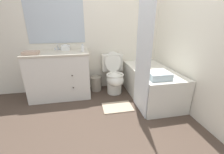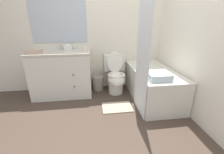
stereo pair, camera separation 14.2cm
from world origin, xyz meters
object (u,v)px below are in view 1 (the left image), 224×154
(bathtub, at_px, (151,83))
(soap_dispenser, at_px, (83,48))
(sink_faucet, at_px, (58,48))
(vanity_cabinet, at_px, (60,74))
(wastebasket, at_px, (96,83))
(hand_towel_folded, at_px, (31,53))
(bath_towel_folded, at_px, (159,76))
(tissue_box, at_px, (66,48))
(bath_mat, at_px, (117,107))
(toilet, at_px, (114,75))

(bathtub, bearing_deg, soap_dispenser, 163.79)
(sink_faucet, bearing_deg, vanity_cabinet, -90.00)
(vanity_cabinet, bearing_deg, sink_faucet, 90.00)
(wastebasket, bearing_deg, vanity_cabinet, -169.86)
(soap_dispenser, relative_size, hand_towel_folded, 0.57)
(hand_towel_folded, relative_size, bath_towel_folded, 0.75)
(sink_faucet, relative_size, bathtub, 0.10)
(hand_towel_folded, bearing_deg, tissue_box, 28.22)
(tissue_box, bearing_deg, bath_mat, -44.16)
(toilet, bearing_deg, soap_dispenser, -178.95)
(sink_faucet, relative_size, bath_towel_folded, 0.44)
(toilet, bearing_deg, vanity_cabinet, 178.20)
(bath_towel_folded, bearing_deg, soap_dispenser, 143.27)
(toilet, bearing_deg, bath_mat, -96.28)
(bathtub, relative_size, tissue_box, 9.29)
(tissue_box, distance_m, bath_towel_folded, 1.76)
(bathtub, height_order, wastebasket, bathtub)
(tissue_box, bearing_deg, soap_dispenser, -31.77)
(vanity_cabinet, xyz_separation_m, bath_mat, (0.97, -0.65, -0.43))
(wastebasket, bearing_deg, tissue_box, 176.90)
(sink_faucet, xyz_separation_m, toilet, (1.03, -0.22, -0.54))
(toilet, bearing_deg, bathtub, -29.81)
(bathtub, distance_m, soap_dispenser, 1.42)
(sink_faucet, distance_m, bathtub, 1.87)
(soap_dispenser, height_order, bath_mat, soap_dispenser)
(bathtub, relative_size, bath_mat, 2.72)
(sink_faucet, relative_size, wastebasket, 0.49)
(vanity_cabinet, xyz_separation_m, hand_towel_folded, (-0.39, -0.13, 0.45))
(wastebasket, height_order, hand_towel_folded, hand_towel_folded)
(toilet, relative_size, soap_dispenser, 5.97)
(sink_faucet, height_order, soap_dispenser, soap_dispenser)
(wastebasket, relative_size, hand_towel_folded, 1.21)
(bath_towel_folded, bearing_deg, vanity_cabinet, 150.94)
(wastebasket, relative_size, tissue_box, 1.99)
(wastebasket, relative_size, soap_dispenser, 2.13)
(toilet, bearing_deg, tissue_box, 168.37)
(bathtub, height_order, hand_towel_folded, hand_towel_folded)
(vanity_cabinet, relative_size, bath_mat, 2.21)
(wastebasket, bearing_deg, hand_towel_folded, -166.63)
(bathtub, height_order, bath_towel_folded, bath_towel_folded)
(sink_faucet, distance_m, hand_towel_folded, 0.51)
(vanity_cabinet, height_order, bathtub, vanity_cabinet)
(soap_dispenser, height_order, bath_towel_folded, soap_dispenser)
(bathtub, distance_m, wastebasket, 1.12)
(vanity_cabinet, xyz_separation_m, bath_towel_folded, (1.55, -0.86, 0.17))
(toilet, distance_m, bath_towel_folded, 1.01)
(vanity_cabinet, relative_size, tissue_box, 7.53)
(bath_towel_folded, bearing_deg, sink_faucet, 145.81)
(soap_dispenser, bearing_deg, wastebasket, 35.85)
(vanity_cabinet, distance_m, bath_towel_folded, 1.78)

